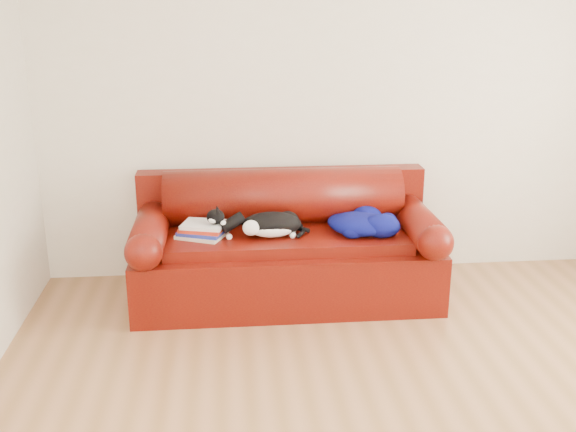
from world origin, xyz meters
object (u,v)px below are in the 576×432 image
book_stack (203,230)px  blanket (362,222)px  sofa_base (286,266)px  cat (271,225)px

book_stack → blanket: 1.10m
sofa_base → blanket: 0.62m
cat → blanket: (0.63, 0.03, -0.01)m
book_stack → cat: cat is taller
cat → blanket: size_ratio=1.11×
sofa_base → book_stack: 0.66m
blanket → cat: bearing=-176.9°
sofa_base → book_stack: bearing=-173.5°
book_stack → cat: 0.46m
book_stack → sofa_base: bearing=6.5°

